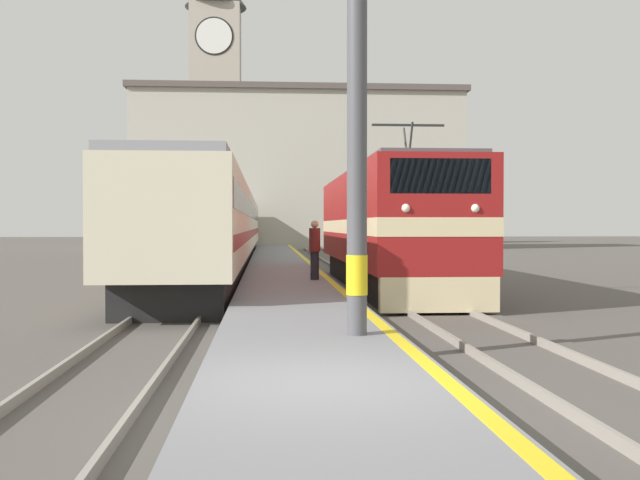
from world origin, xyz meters
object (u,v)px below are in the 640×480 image
Objects in this scene: catenary_mast at (363,103)px; person_on_platform at (315,248)px; locomotive_train at (386,228)px; passenger_train at (225,226)px; clock_tower at (216,95)px.

catenary_mast reaches higher than person_on_platform.
passenger_train is at bearing 113.15° from locomotive_train.
catenary_mast is (3.57, -27.55, 1.88)m from passenger_train.
locomotive_train is 3.21m from person_on_platform.
locomotive_train is at bearing -66.85° from passenger_train.
catenary_mast is at bearing -84.31° from clock_tower.
clock_tower reaches higher than locomotive_train.
clock_tower reaches higher than person_on_platform.
person_on_platform is at bearing -141.89° from locomotive_train.
locomotive_train reaches higher than person_on_platform.
clock_tower is (-8.99, 51.80, 13.22)m from locomotive_train.
catenary_mast is at bearing -90.09° from person_on_platform.
clock_tower reaches higher than catenary_mast.
passenger_train is 39.97m from clock_tower.
catenary_mast is at bearing -100.58° from locomotive_train.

